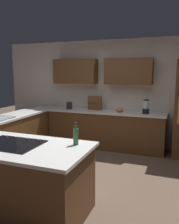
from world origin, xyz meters
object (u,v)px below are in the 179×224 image
Objects in this scene: blender at (146,108)px; second_bottle at (76,136)px; kettle at (69,105)px; spice_rack at (95,103)px; cooktop at (12,143)px; mixing_bowl at (120,110)px.

blender is 1.10× the size of second_bottle.
second_bottle reaches higher than kettle.
spice_rack is at bearing -171.04° from kettle.
spice_rack is (-0.07, -3.04, 0.16)m from cooktop.
mixing_bowl is 0.66× the size of second_bottle.
blender is (-1.32, -2.94, 0.13)m from cooktop.
blender reaches higher than kettle.
cooktop is 3.02m from mixing_bowl.
second_bottle is (-0.79, -0.27, 0.11)m from cooktop.
spice_rack is 1.91× the size of kettle.
mixing_bowl is 0.56× the size of spice_rack.
kettle is (0.65, 0.10, -0.08)m from spice_rack.
blender reaches higher than mixing_bowl.
second_bottle reaches higher than cooktop.
second_bottle is (-0.07, 2.67, 0.06)m from mixing_bowl.
mixing_bowl is (-0.72, -2.94, 0.04)m from cooktop.
kettle is (0.58, -2.94, 0.08)m from cooktop.
mixing_bowl reaches higher than cooktop.
spice_rack is 0.66m from kettle.
kettle is at bearing 0.00° from mixing_bowl.
cooktop is 2.62× the size of second_bottle.
blender reaches higher than second_bottle.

